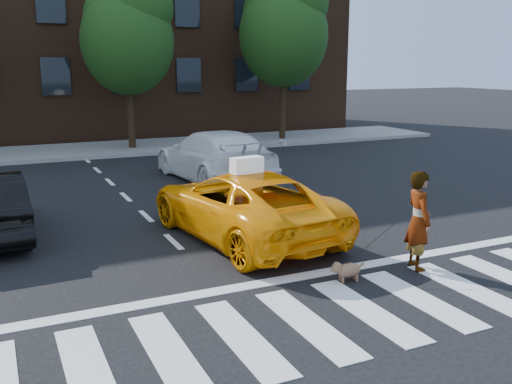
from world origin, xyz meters
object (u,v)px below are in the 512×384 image
Objects in this scene: tree_right at (284,24)px; white_suv at (215,156)px; taxi at (243,204)px; dog at (346,270)px; woman at (419,221)px; tree_mid at (128,30)px.

tree_right reaches higher than white_suv.
taxi is 8.34× the size of dog.
white_suv reaches higher than taxi.
white_suv is 8.93× the size of dog.
dog is at bearing -114.23° from tree_right.
white_suv is 8.76m from woman.
white_suv is (1.57, 5.73, 0.08)m from taxi.
tree_mid is at bearing 19.64° from woman.
tree_right is 1.42× the size of white_suv.
tree_right reaches higher than tree_mid.
white_suv is at bearing 93.35° from dog.
taxi is 5.94m from white_suv.
taxi is at bearing 110.32° from dog.
dog is (-7.15, -15.89, -5.06)m from tree_right.
tree_right reaches higher than taxi.
tree_mid is 13.54m from taxi.
tree_mid is 8.27m from white_suv.
white_suv is at bearing 17.85° from woman.
taxi is (-0.70, -12.87, -4.15)m from tree_mid.
taxi is at bearing 70.92° from white_suv.
dog is at bearing 79.59° from white_suv.
tree_mid is 16.56m from dog.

